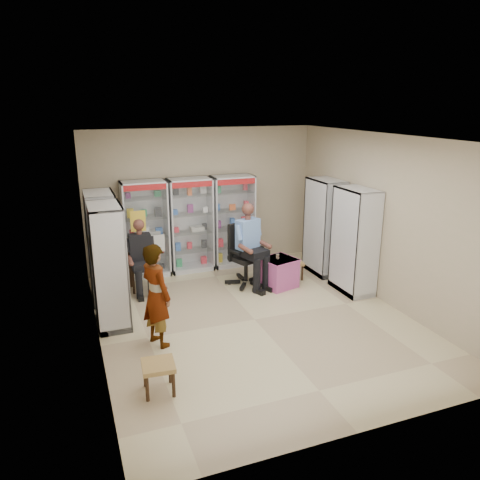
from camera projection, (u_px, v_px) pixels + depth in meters
name	position (u px, v px, depth m)	size (l,w,h in m)	color
floor	(255.00, 319.00, 7.86)	(6.00, 6.00, 0.00)	#C1B286
room_shell	(256.00, 205.00, 7.30)	(5.02, 6.02, 3.01)	tan
cabinet_back_left	(146.00, 229.00, 9.58)	(0.90, 0.50, 2.00)	#A1A3A8
cabinet_back_mid	(191.00, 225.00, 9.91)	(0.90, 0.50, 2.00)	#B1B4B9
cabinet_back_right	(233.00, 221.00, 10.23)	(0.90, 0.50, 2.00)	silver
cabinet_right_far	(324.00, 227.00, 9.77)	(0.50, 0.90, 2.00)	#B6BABD
cabinet_right_near	(354.00, 241.00, 8.78)	(0.50, 0.90, 2.00)	#B1B4B8
cabinet_left_far	(103.00, 247.00, 8.43)	(0.50, 0.90, 2.00)	#B7BBBF
cabinet_left_near	(109.00, 266.00, 7.45)	(0.50, 0.90, 2.00)	silver
wooden_chair	(141.00, 266.00, 9.00)	(0.42, 0.42, 0.94)	black
seated_customer	(141.00, 257.00, 8.89)	(0.44, 0.60, 1.34)	black
office_chair	(246.00, 255.00, 9.22)	(0.67, 0.67, 1.23)	black
seated_shopkeeper	(247.00, 247.00, 9.13)	(0.51, 0.71, 1.56)	#68A5CF
pink_trunk	(279.00, 273.00, 9.19)	(0.60, 0.58, 0.58)	#9E3F70
tea_glass	(278.00, 256.00, 9.11)	(0.07, 0.07, 0.09)	#611208
woven_stool_a	(293.00, 270.00, 9.64)	(0.37, 0.37, 0.37)	#A66F46
woven_stool_b	(159.00, 377.00, 5.87)	(0.40, 0.40, 0.40)	#B3814B
standing_man	(156.00, 295.00, 6.87)	(0.58, 0.38, 1.58)	#99999B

